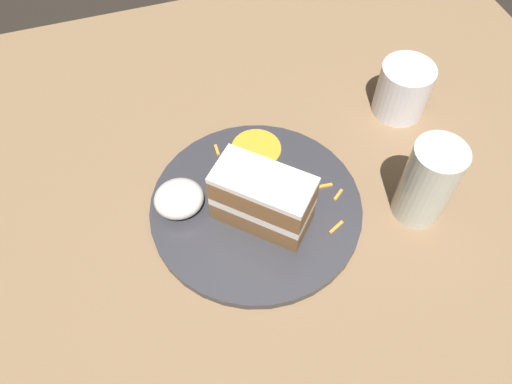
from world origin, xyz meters
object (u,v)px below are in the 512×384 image
at_px(drinking_glass, 426,186).
at_px(coffee_mug, 403,88).
at_px(cake_slice, 263,199).
at_px(cream_dollop, 178,196).
at_px(orange_garnish, 256,149).
at_px(plate, 256,207).

height_order(drinking_glass, coffee_mug, drinking_glass).
relative_size(cake_slice, cream_dollop, 1.99).
bearing_deg(cream_dollop, orange_garnish, -154.56).
bearing_deg(orange_garnish, cream_dollop, 25.44).
bearing_deg(drinking_glass, orange_garnish, -41.00).
bearing_deg(plate, drinking_glass, 162.67).
bearing_deg(cream_dollop, plate, 162.73).
xyz_separation_m(cream_dollop, drinking_glass, (-0.31, 0.10, 0.02)).
xyz_separation_m(cream_dollop, orange_garnish, (-0.13, -0.06, -0.02)).
bearing_deg(cake_slice, plate, -130.85).
height_order(cake_slice, orange_garnish, cake_slice).
distance_m(plate, coffee_mug, 0.30).
relative_size(cream_dollop, orange_garnish, 0.91).
bearing_deg(drinking_glass, cream_dollop, -17.31).
relative_size(cream_dollop, drinking_glass, 0.53).
bearing_deg(orange_garnish, plate, 71.99).
distance_m(drinking_glass, coffee_mug, 0.19).
relative_size(drinking_glass, coffee_mug, 1.48).
relative_size(plate, cake_slice, 2.18).
bearing_deg(cake_slice, cream_dollop, -73.85).
bearing_deg(cream_dollop, coffee_mug, -167.62).
xyz_separation_m(cream_dollop, coffee_mug, (-0.37, -0.08, 0.01)).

